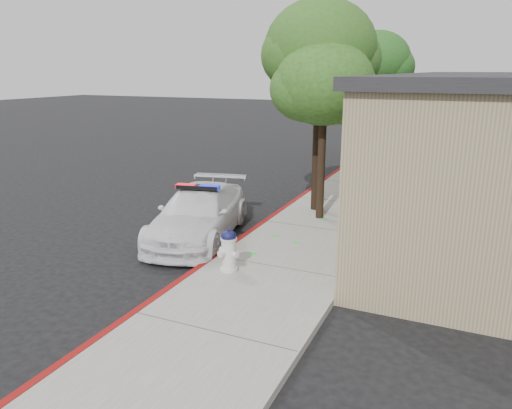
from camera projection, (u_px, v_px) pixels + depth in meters
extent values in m
plane|color=black|center=(213.00, 261.00, 11.46)|extent=(120.00, 120.00, 0.00)
cube|color=gray|center=(316.00, 230.00, 13.44)|extent=(3.20, 60.00, 0.15)
cube|color=maroon|center=(265.00, 223.00, 14.05)|extent=(0.14, 60.00, 0.16)
cube|color=black|center=(361.00, 184.00, 10.57)|extent=(0.08, 1.48, 1.68)
cube|color=black|center=(385.00, 162.00, 13.21)|extent=(0.08, 1.48, 1.68)
cube|color=black|center=(401.00, 146.00, 15.84)|extent=(0.08, 1.48, 1.68)
cube|color=black|center=(413.00, 135.00, 18.48)|extent=(0.08, 1.48, 1.68)
cube|color=black|center=(422.00, 127.00, 21.12)|extent=(0.08, 1.48, 1.68)
cube|color=black|center=(428.00, 121.00, 23.76)|extent=(0.08, 1.48, 1.68)
cube|color=black|center=(434.00, 116.00, 26.40)|extent=(0.08, 1.48, 1.68)
imported|color=white|center=(199.00, 214.00, 12.92)|extent=(2.82, 4.90, 1.34)
cube|color=black|center=(198.00, 187.00, 12.72)|extent=(1.23, 0.53, 0.10)
cube|color=red|center=(186.00, 186.00, 12.79)|extent=(0.56, 0.35, 0.11)
cube|color=#0C16D0|center=(210.00, 187.00, 12.66)|extent=(0.56, 0.35, 0.11)
cylinder|color=silver|center=(229.00, 269.00, 10.58)|extent=(0.39, 0.39, 0.07)
cylinder|color=silver|center=(229.00, 254.00, 10.49)|extent=(0.32, 0.32, 0.63)
cylinder|color=silver|center=(229.00, 239.00, 10.40)|extent=(0.36, 0.36, 0.05)
ellipsoid|color=#10123D|center=(229.00, 236.00, 10.38)|extent=(0.33, 0.33, 0.25)
cylinder|color=#10123D|center=(229.00, 231.00, 10.35)|extent=(0.08, 0.08, 0.07)
cylinder|color=silver|center=(223.00, 250.00, 10.61)|extent=(0.17, 0.17, 0.13)
cylinder|color=silver|center=(235.00, 255.00, 10.35)|extent=(0.17, 0.17, 0.13)
cylinder|color=silver|center=(222.00, 254.00, 10.34)|extent=(0.20, 0.19, 0.16)
cylinder|color=black|center=(321.00, 166.00, 13.94)|extent=(0.22, 0.22, 3.09)
ellipsoid|color=#2A4916|center=(324.00, 83.00, 13.32)|extent=(2.74, 2.74, 2.33)
ellipsoid|color=#2A4916|center=(342.00, 92.00, 13.30)|extent=(2.06, 2.06, 1.75)
ellipsoid|color=#2A4916|center=(308.00, 89.00, 13.40)|extent=(2.14, 2.14, 1.82)
cylinder|color=black|center=(317.00, 147.00, 14.72)|extent=(0.27, 0.27, 3.87)
ellipsoid|color=#245A1C|center=(320.00, 48.00, 13.96)|extent=(3.24, 3.24, 2.75)
ellipsoid|color=#245A1C|center=(336.00, 59.00, 14.20)|extent=(2.61, 2.61, 2.22)
ellipsoid|color=#245A1C|center=(304.00, 55.00, 13.95)|extent=(2.51, 2.51, 2.13)
cylinder|color=black|center=(373.00, 120.00, 23.73)|extent=(0.27, 0.27, 3.70)
ellipsoid|color=#234B17|center=(377.00, 60.00, 22.99)|extent=(3.17, 3.17, 2.70)
ellipsoid|color=#234B17|center=(389.00, 67.00, 22.96)|extent=(2.43, 2.43, 2.07)
ellipsoid|color=#234B17|center=(367.00, 64.00, 22.96)|extent=(2.54, 2.54, 2.16)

